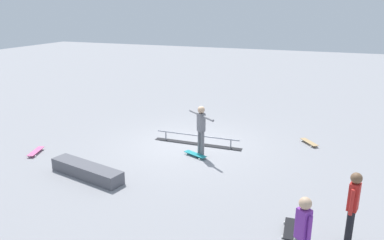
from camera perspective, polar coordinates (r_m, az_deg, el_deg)
The scene contains 10 objects.
ground_plane at distance 12.38m, azimuth -0.37°, elevation -3.95°, with size 60.00×60.00×0.00m, color gray.
grind_rail at distance 12.44m, azimuth 0.83°, elevation -3.13°, with size 3.07×0.28×0.34m.
skate_ledge at distance 10.53m, azimuth -15.98°, elevation -7.56°, with size 2.34×0.50×0.35m, color #595960.
skater_main at distance 11.23m, azimuth 1.42°, elevation -1.15°, with size 1.06×0.85×1.60m.
skateboard_main at distance 11.46m, azimuth 0.50°, elevation -5.33°, with size 0.81×0.50×0.09m.
bystander_red_shirt at distance 7.72m, azimuth 23.60°, elevation -12.05°, with size 0.22×0.35×1.55m.
bystander_purple_shirt at distance 6.62m, azimuth 16.70°, elevation -16.49°, with size 0.31×0.27×1.53m.
loose_skateboard_black at distance 8.16m, azimuth 14.81°, elevation -15.94°, with size 0.30×0.81×0.09m.
loose_skateboard_pink at distance 12.69m, azimuth -23.02°, elevation -4.49°, with size 0.43×0.82×0.09m.
loose_skateboard_natural at distance 13.08m, azimuth 17.68°, elevation -3.28°, with size 0.65×0.75×0.09m.
Camera 1 is at (-4.23, 10.75, 4.45)m, focal length 34.45 mm.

